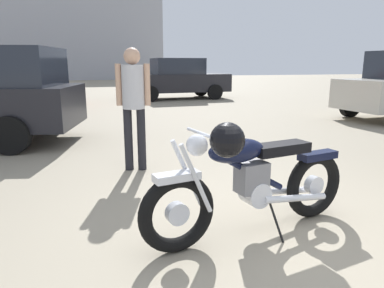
% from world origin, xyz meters
% --- Properties ---
extents(ground_plane, '(80.00, 80.00, 0.00)m').
position_xyz_m(ground_plane, '(0.00, 0.00, 0.00)').
color(ground_plane, gray).
extents(vintage_motorcycle, '(2.06, 0.79, 1.07)m').
position_xyz_m(vintage_motorcycle, '(-0.36, 0.34, 0.49)').
color(vintage_motorcycle, black).
rests_on(vintage_motorcycle, ground_plane).
extents(bystander, '(0.45, 0.30, 1.66)m').
position_xyz_m(bystander, '(-1.08, 2.55, 1.02)').
color(bystander, black).
rests_on(bystander, ground_plane).
extents(dark_sedan_left, '(4.29, 2.11, 1.67)m').
position_xyz_m(dark_sedan_left, '(1.80, 12.36, 0.84)').
color(dark_sedan_left, black).
rests_on(dark_sedan_left, ground_plane).
extents(industrial_building, '(20.24, 10.03, 18.74)m').
position_xyz_m(industrial_building, '(-5.10, 35.84, 4.28)').
color(industrial_building, '#9EA0A8').
rests_on(industrial_building, ground_plane).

